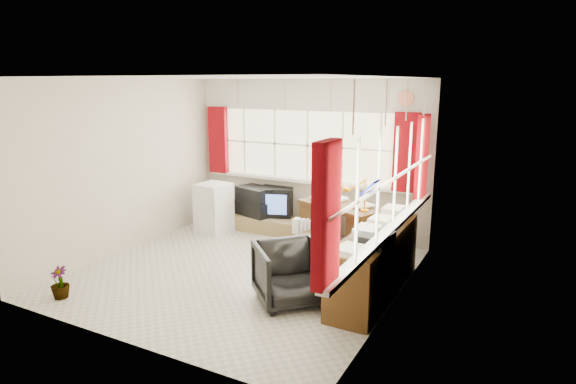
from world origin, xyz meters
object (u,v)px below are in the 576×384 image
object	(u,v)px
mini_fridge	(214,208)
task_chair	(320,232)
radiator	(311,245)
tv_bench	(271,224)
credenza	(375,261)
crt_tv	(277,201)
office_chair	(290,274)
desk	(341,225)
desk_lamp	(365,189)

from	to	relation	value
mini_fridge	task_chair	bearing A→B (deg)	-16.09
radiator	tv_bench	world-z (taller)	radiator
credenza	crt_tv	distance (m)	2.81
office_chair	credenza	xyz separation A→B (m)	(0.77, 0.68, 0.05)
tv_bench	desk	bearing A→B (deg)	-14.90
tv_bench	mini_fridge	xyz separation A→B (m)	(-0.81, -0.47, 0.29)
crt_tv	desk_lamp	bearing A→B (deg)	-22.80
task_chair	radiator	size ratio (longest dim) A/B	1.60
radiator	credenza	bearing A→B (deg)	-27.21
credenza	crt_tv	size ratio (longest dim) A/B	3.04
desk	radiator	xyz separation A→B (m)	(-0.22, -0.58, -0.16)
desk	office_chair	xyz separation A→B (m)	(0.11, -1.83, -0.06)
desk	mini_fridge	world-z (taller)	mini_fridge
tv_bench	task_chair	bearing A→B (deg)	-38.67
radiator	crt_tv	world-z (taller)	crt_tv
desk_lamp	office_chair	size ratio (longest dim) A/B	0.60
radiator	credenza	xyz separation A→B (m)	(1.10, -0.57, 0.15)
desk	credenza	distance (m)	1.44
office_chair	tv_bench	distance (m)	2.68
task_chair	crt_tv	distance (m)	1.85
tv_bench	crt_tv	world-z (taller)	crt_tv
desk_lamp	desk	bearing A→B (deg)	152.63
office_chair	tv_bench	world-z (taller)	office_chair
desk_lamp	crt_tv	size ratio (longest dim) A/B	0.69
radiator	crt_tv	xyz separation A→B (m)	(-1.15, 1.12, 0.25)
desk	office_chair	distance (m)	1.84
desk	mini_fridge	bearing A→B (deg)	-177.42
radiator	mini_fridge	bearing A→B (deg)	166.41
radiator	desk	bearing A→B (deg)	68.97
task_chair	tv_bench	world-z (taller)	task_chair
desk_lamp	mini_fridge	distance (m)	2.70
credenza	radiator	bearing A→B (deg)	152.79
task_chair	office_chair	size ratio (longest dim) A/B	1.27
mini_fridge	desk_lamp	bearing A→B (deg)	-2.48
desk_lamp	tv_bench	xyz separation A→B (m)	(-1.82, 0.59, -0.91)
task_chair	radiator	distance (m)	0.37
desk	credenza	size ratio (longest dim) A/B	0.70
desk	office_chair	size ratio (longest dim) A/B	1.84
radiator	mini_fridge	world-z (taller)	mini_fridge
radiator	tv_bench	xyz separation A→B (m)	(-1.18, 0.95, -0.12)
task_chair	crt_tv	xyz separation A→B (m)	(-1.35, 1.27, -0.02)
tv_bench	mini_fridge	size ratio (longest dim) A/B	1.70
desk	desk_lamp	distance (m)	0.79
crt_tv	credenza	bearing A→B (deg)	-36.84
office_chair	radiator	xyz separation A→B (m)	(-0.33, 1.25, -0.10)
desk	tv_bench	world-z (taller)	desk
desk_lamp	crt_tv	distance (m)	2.01
desk	credenza	world-z (taller)	credenza
desk_lamp	tv_bench	world-z (taller)	desk_lamp
office_chair	mini_fridge	bearing A→B (deg)	98.56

